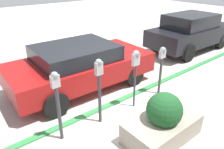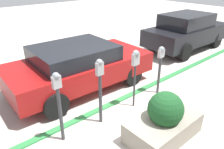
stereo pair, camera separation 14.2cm
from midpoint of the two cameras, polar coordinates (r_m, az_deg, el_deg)
ground_plane at (r=5.71m, az=-1.31°, el=-8.59°), size 40.00×40.00×0.00m
curb_strip at (r=5.75m, az=-1.82°, el=-8.08°), size 24.50×0.16×0.04m
parking_meter_nearest at (r=4.31m, az=-14.75°, el=-5.89°), size 0.17×0.14×1.54m
parking_meter_second at (r=4.70m, az=-4.03°, el=-2.28°), size 0.16×0.14×1.57m
parking_meter_middle at (r=5.25m, az=5.36°, el=2.70°), size 0.19×0.16×1.53m
parking_meter_fourth at (r=6.08m, az=11.88°, el=3.39°), size 0.19×0.16×1.39m
planter_box at (r=4.69m, az=12.58°, el=-11.79°), size 1.60×0.89×1.06m
parked_car_middle at (r=6.42m, az=-9.37°, el=2.38°), size 4.23×2.09×1.33m
parked_car_rear at (r=10.24m, az=18.54°, el=10.71°), size 4.19×1.82×1.58m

